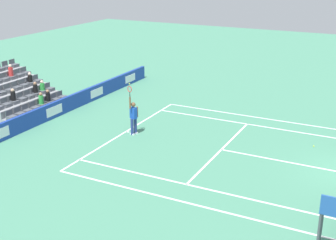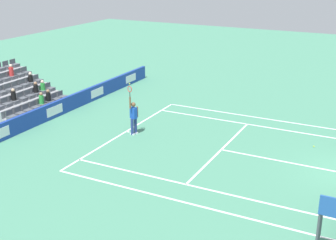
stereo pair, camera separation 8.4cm
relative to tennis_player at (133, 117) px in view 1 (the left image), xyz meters
The scene contains 13 objects.
line_baseline 1.16m from the tennis_player, 103.94° to the right, with size 10.97×0.10×0.01m, color white.
line_service 5.01m from the tennis_player, 91.69° to the left, with size 8.23×0.10×0.01m, color white.
line_centre_service 8.17m from the tennis_player, 91.02° to the left, with size 0.10×6.40×0.01m, color white.
line_singles_sideline_left 6.74m from the tennis_player, 53.48° to the left, with size 0.10×11.89×0.01m, color white.
line_singles_sideline_right 6.92m from the tennis_player, 128.46° to the left, with size 0.10×11.89×0.01m, color white.
line_doubles_sideline_left 7.63m from the tennis_player, 45.12° to the left, with size 0.10×11.89×0.01m, color white.
line_doubles_sideline_right 7.84m from the tennis_player, 136.39° to the left, with size 0.10×11.89×0.01m, color white.
line_centre_mark 1.11m from the tennis_player, 106.68° to the right, with size 0.10×0.20×0.01m, color white.
sponsor_barrier 5.60m from the tennis_player, 91.49° to the right, with size 21.29×0.22×0.94m.
tennis_player is the anchor object (origin of this frame).
umpire_chair 12.77m from the tennis_player, 58.77° to the left, with size 0.70×0.70×2.34m.
stadium_stand 9.14m from the tennis_player, 90.93° to the right, with size 4.96×4.75×2.62m.
loose_tennis_ball 9.30m from the tennis_player, 106.06° to the left, with size 0.07×0.07×0.07m, color #D1E533.
Camera 1 is at (19.74, 0.65, 8.91)m, focal length 49.23 mm.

